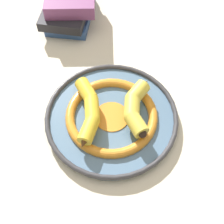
{
  "coord_description": "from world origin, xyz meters",
  "views": [
    {
      "loc": [
        0.21,
        -0.36,
        0.71
      ],
      "look_at": [
        -0.01,
        0.0,
        0.04
      ],
      "focal_mm": 50.0,
      "sensor_mm": 36.0,
      "label": 1
    }
  ],
  "objects_px": {
    "banana_a": "(89,111)",
    "book_stack": "(70,5)",
    "decorative_bowl": "(112,116)",
    "banana_b": "(135,107)"
  },
  "relations": [
    {
      "from": "decorative_bowl",
      "to": "book_stack",
      "type": "bearing_deg",
      "value": 139.52
    },
    {
      "from": "decorative_bowl",
      "to": "banana_a",
      "type": "distance_m",
      "value": 0.07
    },
    {
      "from": "banana_a",
      "to": "banana_b",
      "type": "height_order",
      "value": "banana_b"
    },
    {
      "from": "decorative_bowl",
      "to": "banana_a",
      "type": "height_order",
      "value": "banana_a"
    },
    {
      "from": "banana_a",
      "to": "banana_b",
      "type": "distance_m",
      "value": 0.12
    },
    {
      "from": "decorative_bowl",
      "to": "banana_b",
      "type": "height_order",
      "value": "banana_b"
    },
    {
      "from": "banana_a",
      "to": "banana_b",
      "type": "bearing_deg",
      "value": -89.33
    },
    {
      "from": "banana_a",
      "to": "book_stack",
      "type": "relative_size",
      "value": 0.72
    },
    {
      "from": "decorative_bowl",
      "to": "banana_a",
      "type": "relative_size",
      "value": 1.94
    },
    {
      "from": "banana_b",
      "to": "book_stack",
      "type": "height_order",
      "value": "book_stack"
    }
  ]
}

